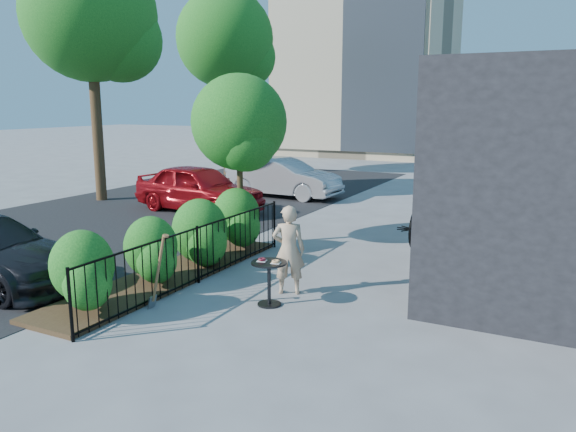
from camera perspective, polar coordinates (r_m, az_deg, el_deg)
The scene contains 13 objects.
ground at distance 10.02m, azimuth -2.03°, elevation -8.01°, with size 120.00×120.00×0.00m, color gray.
fence at distance 10.63m, azimuth -9.15°, elevation -3.84°, with size 0.05×6.05×1.10m.
planting_bed at distance 11.19m, azimuth -11.98°, elevation -5.94°, with size 1.30×6.00×0.08m, color #382616.
shrubs at distance 11.03m, azimuth -11.39°, elevation -2.61°, with size 1.10×5.60×1.24m.
patio_tree at distance 12.97m, azimuth -4.85°, elevation 8.87°, with size 2.20×2.20×3.94m.
street at distance 16.50m, azimuth -18.42°, elevation -0.80°, with size 9.00×30.00×0.01m, color black.
street_tree_near at distance 20.50m, azimuth -19.41°, elevation 18.05°, with size 4.40×4.40×8.28m.
street_tree_far at distance 26.67m, azimuth -6.37°, elevation 16.91°, with size 4.40×4.40×8.28m.
cafe_table at distance 9.37m, azimuth -1.94°, elevation -6.05°, with size 0.60×0.60×0.80m.
woman at distance 9.87m, azimuth 0.06°, elevation -3.46°, with size 0.58×0.38×1.59m, color tan.
shovel at distance 9.39m, azimuth -13.15°, elevation -5.91°, with size 0.44×0.17×1.32m.
car_red at distance 17.63m, azimuth -9.07°, elevation 2.81°, with size 1.74×4.33×1.47m, color maroon.
car_silver at distance 20.21m, azimuth -0.49°, elevation 3.92°, with size 1.47×4.21×1.39m, color #A0A1A5.
Camera 1 is at (4.62, -8.24, 3.33)m, focal length 35.00 mm.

